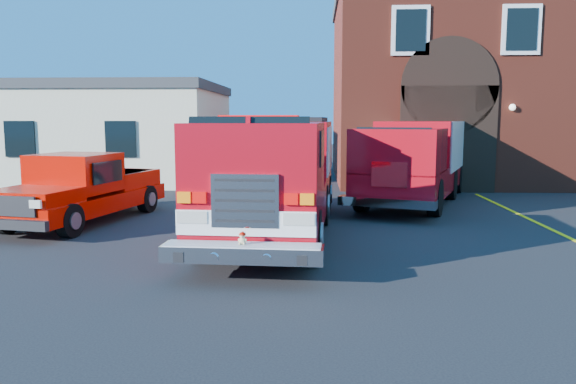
{
  "coord_description": "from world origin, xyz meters",
  "views": [
    {
      "loc": [
        0.57,
        -12.44,
        2.76
      ],
      "look_at": [
        0.0,
        -1.2,
        1.3
      ],
      "focal_mm": 35.0,
      "sensor_mm": 36.0,
      "label": 1
    }
  ],
  "objects_px": {
    "fire_station": "(502,86)",
    "fire_engine": "(277,172)",
    "side_building": "(108,131)",
    "secondary_truck": "(416,158)",
    "pickup_truck": "(82,190)"
  },
  "relations": [
    {
      "from": "pickup_truck",
      "to": "fire_station",
      "type": "bearing_deg",
      "value": 38.71
    },
    {
      "from": "fire_engine",
      "to": "pickup_truck",
      "type": "bearing_deg",
      "value": 169.41
    },
    {
      "from": "side_building",
      "to": "secondary_truck",
      "type": "height_order",
      "value": "side_building"
    },
    {
      "from": "side_building",
      "to": "fire_engine",
      "type": "xyz_separation_m",
      "value": [
        8.61,
        -11.79,
        -0.73
      ]
    },
    {
      "from": "side_building",
      "to": "pickup_truck",
      "type": "relative_size",
      "value": 1.71
    },
    {
      "from": "side_building",
      "to": "secondary_truck",
      "type": "bearing_deg",
      "value": -26.28
    },
    {
      "from": "fire_station",
      "to": "fire_engine",
      "type": "height_order",
      "value": "fire_station"
    },
    {
      "from": "side_building",
      "to": "fire_station",
      "type": "bearing_deg",
      "value": 3.14
    },
    {
      "from": "fire_station",
      "to": "fire_engine",
      "type": "xyz_separation_m",
      "value": [
        -9.38,
        -12.78,
        -2.78
      ]
    },
    {
      "from": "pickup_truck",
      "to": "secondary_truck",
      "type": "relative_size",
      "value": 0.69
    },
    {
      "from": "fire_station",
      "to": "pickup_truck",
      "type": "relative_size",
      "value": 2.54
    },
    {
      "from": "fire_station",
      "to": "side_building",
      "type": "relative_size",
      "value": 1.49
    },
    {
      "from": "side_building",
      "to": "fire_engine",
      "type": "height_order",
      "value": "side_building"
    },
    {
      "from": "side_building",
      "to": "secondary_truck",
      "type": "distance_m",
      "value": 14.42
    },
    {
      "from": "fire_station",
      "to": "side_building",
      "type": "height_order",
      "value": "fire_station"
    }
  ]
}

